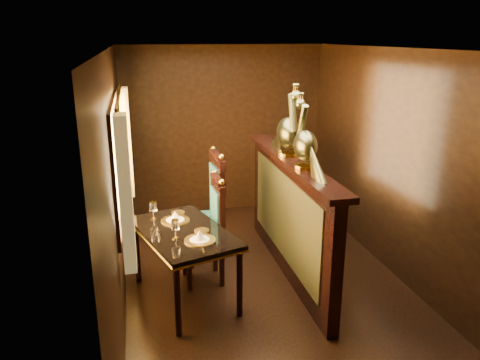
% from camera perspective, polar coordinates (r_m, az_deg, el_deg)
% --- Properties ---
extents(ground, '(5.00, 5.00, 0.00)m').
position_cam_1_polar(ground, '(5.22, 3.38, -12.96)').
color(ground, black).
rests_on(ground, ground).
extents(room_shell, '(3.04, 5.04, 2.52)m').
position_cam_1_polar(room_shell, '(4.63, 2.64, 4.22)').
color(room_shell, black).
rests_on(room_shell, ground).
extents(partition, '(0.26, 2.70, 1.36)m').
position_cam_1_polar(partition, '(5.26, 5.98, -4.16)').
color(partition, black).
rests_on(partition, ground).
extents(dining_table, '(1.12, 1.46, 0.96)m').
position_cam_1_polar(dining_table, '(4.76, -6.95, -6.89)').
color(dining_table, black).
rests_on(dining_table, ground).
extents(chair_left, '(0.45, 0.49, 1.22)m').
position_cam_1_polar(chair_left, '(5.12, -3.43, -5.66)').
color(chair_left, black).
rests_on(chair_left, ground).
extents(chair_right, '(0.52, 0.54, 1.35)m').
position_cam_1_polar(chair_right, '(5.61, -3.52, -2.81)').
color(chair_right, black).
rests_on(chair_right, ground).
extents(peacock_left, '(0.23, 0.61, 0.73)m').
position_cam_1_polar(peacock_left, '(4.61, 8.03, 5.80)').
color(peacock_left, '#194D37').
rests_on(peacock_left, partition).
extents(peacock_right, '(0.25, 0.67, 0.80)m').
position_cam_1_polar(peacock_right, '(5.09, 5.97, 7.37)').
color(peacock_right, '#194D37').
rests_on(peacock_right, partition).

